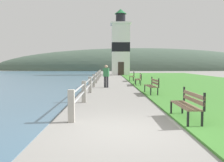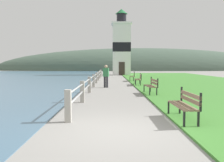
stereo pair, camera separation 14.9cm
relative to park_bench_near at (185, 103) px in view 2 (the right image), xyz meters
The scene contains 10 objects.
ground_plane 2.29m from the park_bench_near, 150.68° to the right, with size 160.00×160.00×0.00m, color gray.
grass_verge 15.81m from the park_bench_near, 69.14° to the left, with size 12.00×47.57×0.06m.
seawall_railing 13.33m from the park_bench_near, 104.82° to the left, with size 0.18×26.14×0.95m.
park_bench_near is the anchor object (origin of this frame).
park_bench_midway 6.47m from the park_bench_near, 89.09° to the left, with size 0.54×1.73×0.94m.
park_bench_far 12.52m from the park_bench_near, 89.57° to the left, with size 0.61×1.86×0.94m.
park_bench_by_lighthouse 17.18m from the park_bench_near, 89.91° to the left, with size 0.61×1.69×0.94m.
lighthouse 31.81m from the park_bench_near, 90.80° to the left, with size 3.09×3.09×10.12m.
person_strolling 10.90m from the park_bench_near, 103.22° to the left, with size 0.43×0.30×1.62m.
distant_hillside 60.93m from the park_bench_near, 84.29° to the left, with size 80.00×16.00×12.00m.
Camera 2 is at (-0.25, -6.13, 1.68)m, focal length 40.00 mm.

